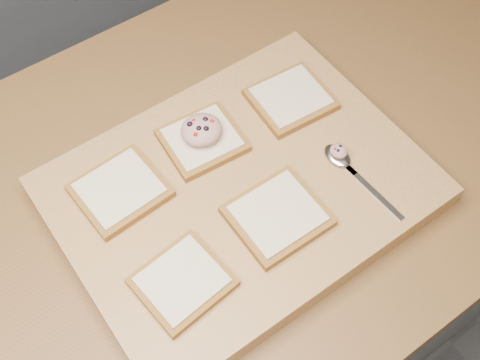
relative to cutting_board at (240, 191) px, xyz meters
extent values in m
plane|color=#515459|center=(-0.03, 0.06, -0.92)|extent=(4.00, 4.00, 0.00)
cube|color=slate|center=(-0.03, 0.06, -0.50)|extent=(1.90, 0.75, 0.84)
cube|color=brown|center=(-0.03, 0.06, -0.05)|extent=(2.00, 0.80, 0.06)
cube|color=tan|center=(0.00, 0.00, 0.00)|extent=(0.55, 0.42, 0.04)
cube|color=brown|center=(-0.16, 0.09, 0.03)|extent=(0.13, 0.12, 0.01)
cube|color=beige|center=(-0.16, 0.09, 0.04)|extent=(0.11, 0.11, 0.00)
cube|color=brown|center=(0.00, 0.10, 0.03)|extent=(0.13, 0.12, 0.01)
cube|color=beige|center=(0.00, 0.10, 0.04)|extent=(0.11, 0.10, 0.00)
cube|color=brown|center=(0.16, 0.08, 0.03)|extent=(0.13, 0.12, 0.01)
cube|color=beige|center=(0.16, 0.08, 0.04)|extent=(0.11, 0.11, 0.00)
cube|color=brown|center=(-0.16, -0.09, 0.03)|extent=(0.13, 0.12, 0.01)
cube|color=beige|center=(-0.16, -0.09, 0.04)|extent=(0.11, 0.10, 0.00)
cube|color=brown|center=(0.01, -0.08, 0.03)|extent=(0.13, 0.12, 0.01)
cube|color=beige|center=(0.01, -0.08, 0.04)|extent=(0.11, 0.10, 0.00)
ellipsoid|color=tan|center=(0.00, 0.10, 0.05)|extent=(0.07, 0.06, 0.03)
sphere|color=black|center=(0.01, 0.11, 0.07)|extent=(0.01, 0.01, 0.01)
sphere|color=black|center=(-0.02, 0.11, 0.07)|extent=(0.01, 0.01, 0.01)
sphere|color=black|center=(0.00, 0.09, 0.07)|extent=(0.01, 0.01, 0.01)
sphere|color=black|center=(-0.01, 0.10, 0.07)|extent=(0.01, 0.01, 0.01)
sphere|color=#A5140C|center=(0.02, 0.10, 0.06)|extent=(0.01, 0.01, 0.01)
sphere|color=#A5140C|center=(-0.01, 0.11, 0.06)|extent=(0.01, 0.01, 0.01)
sphere|color=#A5140C|center=(-0.02, 0.09, 0.06)|extent=(0.01, 0.01, 0.01)
ellipsoid|color=silver|center=(0.15, -0.05, 0.03)|extent=(0.04, 0.05, 0.01)
cube|color=silver|center=(0.16, -0.08, 0.02)|extent=(0.01, 0.03, 0.00)
cube|color=silver|center=(0.16, -0.13, 0.02)|extent=(0.01, 0.13, 0.00)
ellipsoid|color=tan|center=(0.15, -0.05, 0.04)|extent=(0.03, 0.03, 0.01)
sphere|color=black|center=(0.16, -0.05, 0.05)|extent=(0.01, 0.01, 0.01)
sphere|color=black|center=(0.15, -0.05, 0.05)|extent=(0.01, 0.01, 0.01)
sphere|color=#A5140C|center=(0.15, -0.05, 0.05)|extent=(0.01, 0.01, 0.01)
camera|label=1|loc=(-0.28, -0.40, 0.81)|focal=45.00mm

